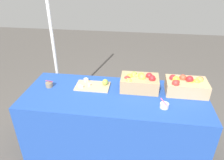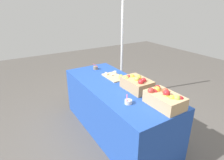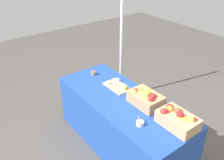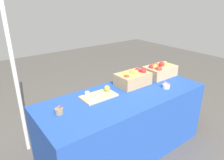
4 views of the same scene
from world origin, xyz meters
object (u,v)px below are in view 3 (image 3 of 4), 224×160
(apple_crate_left, at_px, (178,119))
(tent_pole, at_px, (121,44))
(apple_crate_middle, at_px, (145,98))
(cutting_board_front, at_px, (118,86))
(sample_bowl_mid, at_px, (94,73))
(sample_bowl_near, at_px, (140,123))

(apple_crate_left, relative_size, tent_pole, 0.21)
(apple_crate_middle, distance_m, cutting_board_front, 0.49)
(sample_bowl_mid, bearing_deg, apple_crate_left, 3.38)
(sample_bowl_near, bearing_deg, tent_pole, 148.06)
(cutting_board_front, distance_m, sample_bowl_mid, 0.49)
(sample_bowl_near, bearing_deg, sample_bowl_mid, 169.79)
(sample_bowl_near, height_order, tent_pole, tent_pole)
(sample_bowl_near, xyz_separation_m, sample_bowl_mid, (-1.22, 0.22, 0.00))
(sample_bowl_near, bearing_deg, apple_crate_left, 52.30)
(apple_crate_left, xyz_separation_m, cutting_board_front, (-0.97, -0.02, -0.07))
(apple_crate_left, relative_size, sample_bowl_near, 4.11)
(apple_crate_middle, bearing_deg, cutting_board_front, -177.93)
(sample_bowl_mid, bearing_deg, sample_bowl_near, -10.21)
(cutting_board_front, xyz_separation_m, sample_bowl_mid, (-0.49, -0.07, 0.01))
(apple_crate_left, relative_size, sample_bowl_mid, 4.02)
(tent_pole, bearing_deg, apple_crate_left, -19.15)
(sample_bowl_mid, bearing_deg, apple_crate_middle, 5.13)
(apple_crate_left, height_order, cutting_board_front, apple_crate_left)
(apple_crate_middle, bearing_deg, sample_bowl_mid, -174.87)
(sample_bowl_near, xyz_separation_m, tent_pole, (-1.41, 0.88, 0.23))
(cutting_board_front, relative_size, sample_bowl_near, 3.65)
(apple_crate_left, distance_m, cutting_board_front, 0.97)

